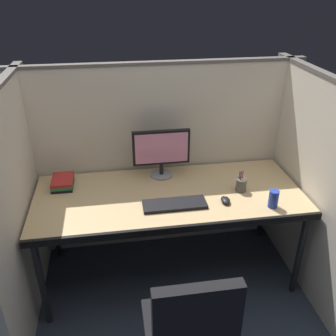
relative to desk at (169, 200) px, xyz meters
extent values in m
plane|color=#2D3847|center=(0.00, -0.29, -0.69)|extent=(8.00, 8.00, 0.00)
cube|color=beige|center=(0.00, 0.46, 0.08)|extent=(2.20, 0.05, 1.55)
cube|color=#605B56|center=(0.00, 0.46, 0.87)|extent=(2.21, 0.06, 0.02)
cube|color=beige|center=(-0.99, -0.09, 0.08)|extent=(0.05, 1.40, 1.55)
cube|color=beige|center=(0.99, -0.09, 0.08)|extent=(0.05, 1.40, 1.55)
cube|color=#605B56|center=(0.99, -0.09, 0.87)|extent=(0.06, 1.41, 0.02)
cube|color=tan|center=(0.00, 0.01, 0.03)|extent=(1.90, 0.80, 0.04)
cube|color=black|center=(0.00, -0.38, 0.03)|extent=(1.90, 0.02, 0.05)
cylinder|color=black|center=(-0.89, -0.33, -0.34)|extent=(0.04, 0.04, 0.70)
cylinder|color=black|center=(0.89, -0.33, -0.34)|extent=(0.04, 0.04, 0.70)
cylinder|color=black|center=(-0.89, 0.35, -0.34)|extent=(0.04, 0.04, 0.70)
cylinder|color=black|center=(0.89, 0.35, -0.34)|extent=(0.04, 0.04, 0.70)
cube|color=black|center=(-0.05, -0.91, -0.23)|extent=(0.44, 0.44, 0.07)
cube|color=black|center=(-0.05, -1.10, 0.04)|extent=(0.40, 0.06, 0.48)
cylinder|color=gray|center=(-0.02, 0.28, 0.06)|extent=(0.17, 0.17, 0.01)
cylinder|color=black|center=(-0.02, 0.28, 0.11)|extent=(0.03, 0.03, 0.09)
cube|color=black|center=(-0.02, 0.28, 0.29)|extent=(0.43, 0.03, 0.27)
cube|color=pink|center=(-0.02, 0.27, 0.29)|extent=(0.39, 0.01, 0.23)
cube|color=black|center=(0.01, -0.14, 0.06)|extent=(0.43, 0.15, 0.02)
ellipsoid|color=black|center=(0.36, -0.16, 0.07)|extent=(0.06, 0.10, 0.03)
cylinder|color=#59595B|center=(0.36, -0.14, 0.08)|extent=(0.01, 0.01, 0.01)
cube|color=black|center=(-0.76, 0.23, 0.06)|extent=(0.15, 0.21, 0.02)
cube|color=#26723F|center=(-0.75, 0.24, 0.08)|extent=(0.15, 0.21, 0.02)
cube|color=#B22626|center=(-0.75, 0.24, 0.10)|extent=(0.15, 0.21, 0.02)
cylinder|color=#263FB2|center=(0.66, -0.26, 0.11)|extent=(0.07, 0.07, 0.12)
cylinder|color=#4C4742|center=(0.51, -0.03, 0.10)|extent=(0.08, 0.08, 0.09)
cylinder|color=red|center=(0.52, -0.02, 0.13)|extent=(0.01, 0.01, 0.15)
cylinder|color=#263FB2|center=(0.50, -0.02, 0.13)|extent=(0.01, 0.01, 0.15)
cylinder|color=black|center=(0.51, -0.03, 0.14)|extent=(0.01, 0.01, 0.15)
camera|label=1|loc=(-0.35, -2.18, 1.44)|focal=39.26mm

